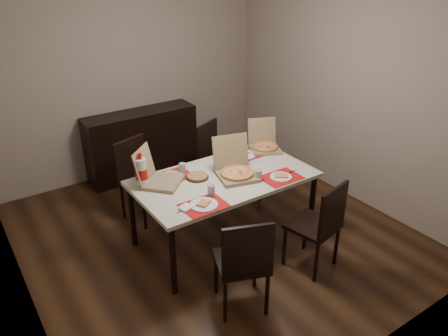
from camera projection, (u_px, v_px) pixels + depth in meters
The scene contains 19 objects.
ground at pixel (214, 234), 4.82m from camera, with size 3.80×4.00×0.02m, color #3C2312.
room_walls at pixel (188, 69), 4.37m from camera, with size 3.84×4.02×2.62m.
sideboard at pixel (142, 143), 5.93m from camera, with size 1.50×0.40×0.90m, color black.
dining_table at pixel (224, 183), 4.42m from camera, with size 1.80×1.00×0.75m.
chair_near_left at pixel (244, 261), 3.57m from camera, with size 0.54×0.54×0.93m.
chair_near_right at pixel (320, 223), 4.07m from camera, with size 0.50×0.50×0.93m.
chair_far_left at pixel (139, 176), 4.94m from camera, with size 0.53×0.53×0.93m.
chair_far_right at pixel (215, 156), 5.40m from camera, with size 0.55×0.55×0.93m.
setting_near_left at pixel (204, 201), 3.92m from camera, with size 0.46×0.30×0.11m.
setting_near_right at pixel (274, 176), 4.36m from camera, with size 0.49×0.30×0.11m.
setting_far_left at pixel (173, 174), 4.40m from camera, with size 0.48×0.30×0.11m.
setting_far_right at pixel (240, 155), 4.81m from camera, with size 0.47×0.30×0.11m.
napkin_loose at pixel (230, 181), 4.29m from camera, with size 0.12×0.11×0.02m, color white.
pizza_box_center at pixel (236, 171), 4.39m from camera, with size 0.47×0.50×0.38m.
pizza_box_right at pixel (264, 145), 4.99m from camera, with size 0.44×0.46×0.33m.
pizza_box_left at pixel (158, 178), 4.24m from camera, with size 0.52×0.53×0.36m.
faina_plate at pixel (197, 177), 4.37m from camera, with size 0.23×0.23×0.03m.
dip_bowl at pixel (219, 165), 4.61m from camera, with size 0.12×0.12×0.03m, color white.
soda_bottle at pixel (141, 173), 4.15m from camera, with size 0.12×0.12×0.35m.
Camera 1 is at (-2.15, -3.37, 2.78)m, focal length 35.00 mm.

